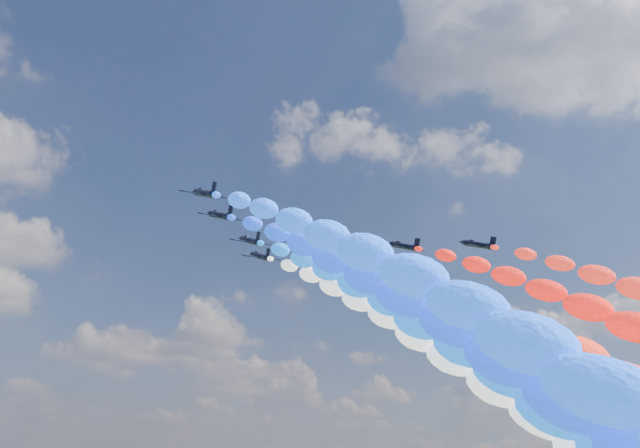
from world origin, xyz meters
TOP-DOWN VIEW (x-y plane):
  - jet_0 at (-28.21, -6.78)m, footprint 8.25×10.98m
  - trail_0 at (-28.21, -59.85)m, footprint 7.13×104.86m
  - jet_1 at (-20.84, 2.73)m, footprint 8.03×10.82m
  - trail_1 at (-20.84, -50.34)m, footprint 7.13×104.86m
  - jet_2 at (-8.79, 14.72)m, footprint 8.44×11.11m
  - trail_2 at (-8.79, -38.35)m, footprint 7.13×104.86m
  - jet_3 at (-0.64, 10.78)m, footprint 8.18×10.93m
  - trail_3 at (-0.64, -42.29)m, footprint 7.13×104.86m
  - jet_4 at (-1.16, 24.54)m, footprint 8.45×11.12m
  - trail_4 at (-1.16, -28.53)m, footprint 7.13×104.86m
  - jet_5 at (8.89, 12.41)m, footprint 8.21×10.95m
  - trail_5 at (8.89, -40.66)m, footprint 7.13×104.86m
  - jet_6 at (18.27, 2.37)m, footprint 8.26×10.99m
  - jet_7 at (29.54, -6.17)m, footprint 8.36×11.06m

SIDE VIEW (x-z plane):
  - trail_0 at x=-28.21m, z-range 48.65..107.62m
  - trail_1 at x=-20.84m, z-range 48.65..107.62m
  - trail_2 at x=-8.79m, z-range 48.65..107.62m
  - trail_3 at x=-0.64m, z-range 48.65..107.62m
  - trail_4 at x=-1.16m, z-range 48.65..107.62m
  - trail_5 at x=8.89m, z-range 48.65..107.62m
  - jet_0 at x=-28.21m, z-range 102.71..108.23m
  - jet_1 at x=-20.84m, z-range 102.71..108.23m
  - jet_2 at x=-8.79m, z-range 102.71..108.23m
  - jet_3 at x=-0.64m, z-range 102.71..108.23m
  - jet_4 at x=-1.16m, z-range 102.71..108.23m
  - jet_5 at x=8.89m, z-range 102.71..108.23m
  - jet_6 at x=18.27m, z-range 102.71..108.23m
  - jet_7 at x=29.54m, z-range 102.71..108.23m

